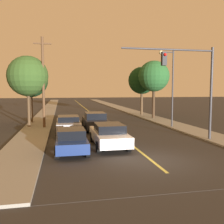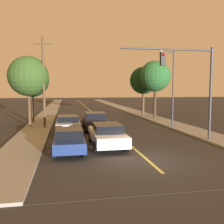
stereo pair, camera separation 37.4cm
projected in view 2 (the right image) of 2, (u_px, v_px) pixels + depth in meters
name	position (u px, v px, depth m)	size (l,w,h in m)	color
ground_plane	(148.00, 161.00, 12.67)	(200.00, 200.00, 0.00)	#2D2B28
road_surface	(87.00, 108.00, 47.92)	(10.90, 80.00, 0.01)	#2D2B28
sidewalk_left	(52.00, 109.00, 46.70)	(2.50, 80.00, 0.12)	gray
sidewalk_right	(121.00, 108.00, 49.14)	(2.50, 80.00, 0.12)	gray
car_near_lane_front	(107.00, 134.00, 15.81)	(2.02, 4.97, 1.47)	white
car_near_lane_second	(95.00, 121.00, 22.37)	(2.06, 4.91, 1.58)	black
car_outer_lane_front	(69.00, 140.00, 14.32)	(1.84, 4.06, 1.39)	navy
car_outer_lane_second	(68.00, 124.00, 20.46)	(1.98, 4.78, 1.48)	#A5A8B2
traffic_signal_mast	(190.00, 76.00, 16.93)	(6.56, 0.42, 6.40)	#333338
streetlamp_right	(170.00, 79.00, 23.10)	(1.48, 0.36, 7.08)	#333338
utility_pole_left	(44.00, 81.00, 22.97)	(1.60, 0.24, 8.25)	#513823
tree_left_near	(28.00, 76.00, 23.36)	(3.76, 3.76, 6.62)	#4C3823
tree_left_far	(32.00, 81.00, 26.56)	(3.56, 3.56, 6.24)	#4C3823
tree_right_near	(155.00, 76.00, 30.40)	(3.78, 3.78, 7.01)	#3D2B1C
tree_right_far	(143.00, 81.00, 34.53)	(3.77, 3.77, 6.63)	#4C3823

